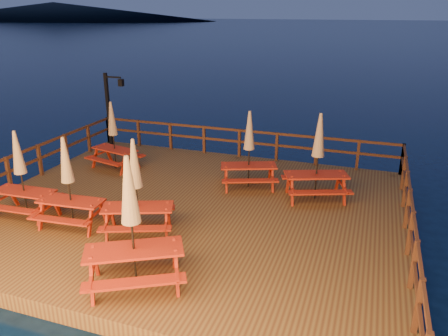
# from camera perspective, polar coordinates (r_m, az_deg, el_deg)

# --- Properties ---
(ground) EXTENTS (500.00, 500.00, 0.00)m
(ground) POSITION_cam_1_polar(r_m,az_deg,el_deg) (12.92, -4.48, -6.68)
(ground) COLOR black
(ground) RESTS_ON ground
(deck) EXTENTS (12.00, 10.00, 0.40)m
(deck) POSITION_cam_1_polar(r_m,az_deg,el_deg) (12.83, -4.50, -5.88)
(deck) COLOR #4E2F19
(deck) RESTS_ON ground
(deck_piles) EXTENTS (11.44, 9.44, 1.40)m
(deck_piles) POSITION_cam_1_polar(r_m,az_deg,el_deg) (13.06, -4.44, -7.86)
(deck_piles) COLOR #3B2413
(deck_piles) RESTS_ON ground
(railing) EXTENTS (11.80, 9.75, 1.10)m
(railing) POSITION_cam_1_polar(r_m,az_deg,el_deg) (13.98, -1.71, 0.69)
(railing) COLOR #3B2413
(railing) RESTS_ON deck
(lamp_post) EXTENTS (0.85, 0.18, 3.00)m
(lamp_post) POSITION_cam_1_polar(r_m,az_deg,el_deg) (18.51, -14.52, 8.22)
(lamp_post) COLOR black
(lamp_post) RESTS_ON deck
(headland_left) EXTENTS (180.00, 84.00, 9.00)m
(headland_left) POSITION_cam_1_polar(r_m,az_deg,el_deg) (259.52, -21.35, 18.54)
(headland_left) COLOR black
(headland_left) RESTS_ON ground
(picnic_table_0) EXTENTS (2.16, 1.98, 2.51)m
(picnic_table_0) POSITION_cam_1_polar(r_m,az_deg,el_deg) (10.95, -11.42, -2.33)
(picnic_table_0) COLOR maroon
(picnic_table_0) RESTS_ON deck
(picnic_table_1) EXTENTS (2.52, 2.39, 2.83)m
(picnic_table_1) POSITION_cam_1_polar(r_m,az_deg,el_deg) (8.85, -12.00, -6.82)
(picnic_table_1) COLOR maroon
(picnic_table_1) RESTS_ON deck
(picnic_table_2) EXTENTS (1.77, 1.48, 2.42)m
(picnic_table_2) POSITION_cam_1_polar(r_m,az_deg,el_deg) (12.97, -25.02, -0.53)
(picnic_table_2) COLOR maroon
(picnic_table_2) RESTS_ON deck
(picnic_table_3) EXTENTS (1.95, 1.73, 2.41)m
(picnic_table_3) POSITION_cam_1_polar(r_m,az_deg,el_deg) (15.87, -14.28, 4.29)
(picnic_table_3) COLOR maroon
(picnic_table_3) RESTS_ON deck
(picnic_table_4) EXTENTS (2.26, 2.07, 2.64)m
(picnic_table_4) POSITION_cam_1_polar(r_m,az_deg,el_deg) (13.05, 12.16, 1.60)
(picnic_table_4) COLOR maroon
(picnic_table_4) RESTS_ON deck
(picnic_table_5) EXTENTS (1.81, 1.54, 2.43)m
(picnic_table_5) POSITION_cam_1_polar(r_m,az_deg,el_deg) (11.84, -19.69, -1.61)
(picnic_table_5) COLOR maroon
(picnic_table_5) RESTS_ON deck
(picnic_table_6) EXTENTS (2.14, 1.97, 2.49)m
(picnic_table_6) POSITION_cam_1_polar(r_m,az_deg,el_deg) (13.68, 3.30, 2.56)
(picnic_table_6) COLOR maroon
(picnic_table_6) RESTS_ON deck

